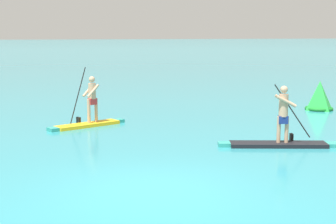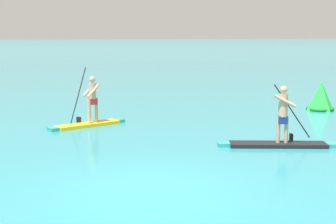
# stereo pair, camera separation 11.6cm
# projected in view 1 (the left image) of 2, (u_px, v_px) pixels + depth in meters

# --- Properties ---
(ground) EXTENTS (440.00, 440.00, 0.00)m
(ground) POSITION_uv_depth(u_px,v_px,m) (152.00, 192.00, 10.43)
(ground) COLOR teal
(paddleboarder_mid_center) EXTENTS (2.78, 1.57, 2.05)m
(paddleboarder_mid_center) POSITION_uv_depth(u_px,v_px,m) (89.00, 115.00, 17.62)
(paddleboarder_mid_center) COLOR yellow
(paddleboarder_mid_center) RESTS_ON ground
(paddleboarder_far_right) EXTENTS (3.42, 1.31, 1.78)m
(paddleboarder_far_right) POSITION_uv_depth(u_px,v_px,m) (280.00, 134.00, 14.53)
(paddleboarder_far_right) COLOR black
(paddleboarder_far_right) RESTS_ON ground
(race_marker_buoy) EXTENTS (1.17, 1.17, 1.22)m
(race_marker_buoy) POSITION_uv_depth(u_px,v_px,m) (319.00, 97.00, 21.33)
(race_marker_buoy) COLOR green
(race_marker_buoy) RESTS_ON ground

